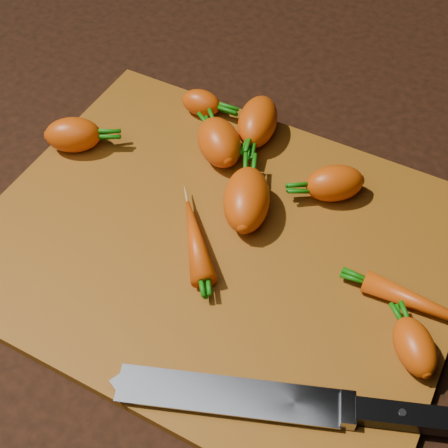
% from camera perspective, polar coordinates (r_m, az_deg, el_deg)
% --- Properties ---
extents(ground, '(2.00, 2.00, 0.01)m').
position_cam_1_polar(ground, '(0.68, -0.40, -2.44)').
color(ground, black).
extents(cutting_board, '(0.50, 0.40, 0.01)m').
position_cam_1_polar(cutting_board, '(0.67, -0.40, -1.88)').
color(cutting_board, '#884A0C').
rests_on(cutting_board, ground).
extents(carrot_0, '(0.08, 0.07, 0.04)m').
position_cam_1_polar(carrot_0, '(0.76, -13.63, 7.93)').
color(carrot_0, '#D64C0E').
rests_on(carrot_0, cutting_board).
extents(carrot_1, '(0.08, 0.08, 0.05)m').
position_cam_1_polar(carrot_1, '(0.73, -0.44, 7.48)').
color(carrot_1, '#D64C0E').
rests_on(carrot_1, cutting_board).
extents(carrot_2, '(0.06, 0.09, 0.05)m').
position_cam_1_polar(carrot_2, '(0.76, 3.09, 9.34)').
color(carrot_2, '#D64C0E').
rests_on(carrot_2, cutting_board).
extents(carrot_3, '(0.08, 0.10, 0.05)m').
position_cam_1_polar(carrot_3, '(0.67, 2.07, 2.25)').
color(carrot_3, '#D64C0E').
rests_on(carrot_3, cutting_board).
extents(carrot_4, '(0.08, 0.07, 0.04)m').
position_cam_1_polar(carrot_4, '(0.70, 10.08, 3.70)').
color(carrot_4, '#D64C0E').
rests_on(carrot_4, cutting_board).
extents(carrot_5, '(0.05, 0.04, 0.03)m').
position_cam_1_polar(carrot_5, '(0.79, -2.10, 11.02)').
color(carrot_5, '#D64C0E').
rests_on(carrot_5, cutting_board).
extents(carrot_6, '(0.06, 0.07, 0.04)m').
position_cam_1_polar(carrot_6, '(0.60, 17.03, -10.67)').
color(carrot_6, '#D64C0E').
rests_on(carrot_6, cutting_board).
extents(carrot_7, '(0.13, 0.02, 0.02)m').
position_cam_1_polar(carrot_7, '(0.64, 18.24, -7.23)').
color(carrot_7, '#D64C0E').
rests_on(carrot_7, cutting_board).
extents(carrot_8, '(0.09, 0.10, 0.03)m').
position_cam_1_polar(carrot_8, '(0.65, -2.63, -1.44)').
color(carrot_8, '#D64C0E').
rests_on(carrot_8, cutting_board).
extents(knife, '(0.31, 0.14, 0.02)m').
position_cam_1_polar(knife, '(0.57, 2.39, -15.62)').
color(knife, gray).
rests_on(knife, cutting_board).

